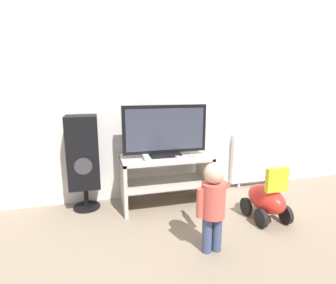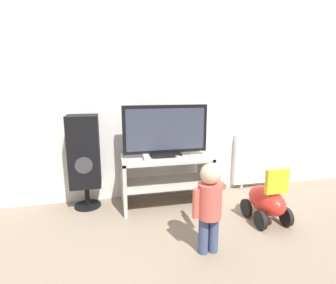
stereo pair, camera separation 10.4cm
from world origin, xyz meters
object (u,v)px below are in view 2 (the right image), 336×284
game_console (146,157)px  radiator (261,158)px  television (166,131)px  speaker_tower (84,153)px  child (209,201)px  remote_secondary (178,157)px  remote_primary (194,157)px  ride_on_toy (267,201)px

game_console → radiator: size_ratio=0.23×
television → radiator: (1.35, 0.23, -0.45)m
radiator → speaker_tower: bearing=-176.8°
child → radiator: bearing=44.6°
remote_secondary → speaker_tower: (-0.98, 0.22, 0.05)m
television → remote_primary: size_ratio=7.04×
speaker_tower → child: bearing=-46.6°
child → ride_on_toy: child is taller
game_console → speaker_tower: bearing=163.2°
game_console → radiator: bearing=11.4°
television → remote_primary: television is taller
game_console → speaker_tower: size_ratio=0.18×
child → radiator: child is taller
remote_secondary → radiator: 1.30m
speaker_tower → radiator: speaker_tower is taller
child → speaker_tower: bearing=133.4°
television → remote_secondary: bearing=-44.6°
game_console → remote_primary: (0.52, -0.06, -0.01)m
game_console → remote_primary: bearing=-7.1°
television → radiator: bearing=9.8°
game_console → speaker_tower: 0.67m
remote_primary → child: 0.84m
television → game_console: television is taller
game_console → ride_on_toy: 1.29m
radiator → remote_secondary: bearing=-164.5°
child → ride_on_toy: 0.85m
remote_secondary → radiator: radiator is taller
television → ride_on_toy: (0.89, -0.63, -0.62)m
game_console → ride_on_toy: game_console is taller
remote_primary → child: size_ratio=0.18×
remote_secondary → speaker_tower: size_ratio=0.13×
game_console → remote_secondary: (0.34, -0.02, -0.01)m
ride_on_toy → radiator: 1.00m
remote_primary → remote_secondary: size_ratio=0.99×
television → speaker_tower: 0.91m
game_console → remote_secondary: bearing=-4.1°
remote_secondary → remote_primary: bearing=-12.8°
remote_secondary → ride_on_toy: size_ratio=0.23×
child → remote_primary: bearing=79.8°
game_console → remote_secondary: game_console is taller
television → ride_on_toy: 1.25m
remote_primary → speaker_tower: speaker_tower is taller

